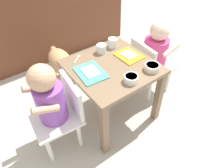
% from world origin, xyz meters
% --- Properties ---
extents(ground_plane, '(7.00, 7.00, 0.00)m').
position_xyz_m(ground_plane, '(0.00, 0.00, 0.00)').
color(ground_plane, '#B2ADA3').
extents(kitchen_cabinet_back, '(1.66, 0.38, 0.99)m').
position_xyz_m(kitchen_cabinet_back, '(0.00, 1.12, 0.50)').
color(kitchen_cabinet_back, brown).
rests_on(kitchen_cabinet_back, ground).
extents(dining_table, '(0.53, 0.53, 0.46)m').
position_xyz_m(dining_table, '(0.00, 0.00, 0.37)').
color(dining_table, '#7A6047').
rests_on(dining_table, ground).
extents(seated_child_left, '(0.30, 0.30, 0.65)m').
position_xyz_m(seated_child_left, '(-0.42, 0.00, 0.40)').
color(seated_child_left, white).
rests_on(seated_child_left, ground).
extents(seated_child_right, '(0.30, 0.30, 0.62)m').
position_xyz_m(seated_child_right, '(0.42, 0.02, 0.39)').
color(seated_child_right, white).
rests_on(seated_child_right, ground).
extents(dog, '(0.21, 0.45, 0.31)m').
position_xyz_m(dog, '(-0.12, 0.56, 0.21)').
color(dog, tan).
rests_on(dog, ground).
extents(food_tray_left, '(0.17, 0.21, 0.02)m').
position_xyz_m(food_tray_left, '(-0.15, 0.01, 0.46)').
color(food_tray_left, '#4CC6BC').
rests_on(food_tray_left, dining_table).
extents(food_tray_right, '(0.15, 0.18, 0.02)m').
position_xyz_m(food_tray_right, '(0.15, 0.01, 0.46)').
color(food_tray_right, gold).
rests_on(food_tray_right, dining_table).
extents(water_cup_left, '(0.07, 0.07, 0.07)m').
position_xyz_m(water_cup_left, '(0.14, 0.18, 0.49)').
color(water_cup_left, white).
rests_on(water_cup_left, dining_table).
extents(water_cup_right, '(0.07, 0.07, 0.06)m').
position_xyz_m(water_cup_right, '(0.03, 0.16, 0.48)').
color(water_cup_right, white).
rests_on(water_cup_right, dining_table).
extents(veggie_bowl_far, '(0.09, 0.09, 0.04)m').
position_xyz_m(veggie_bowl_far, '(-0.01, -0.19, 0.48)').
color(veggie_bowl_far, white).
rests_on(veggie_bowl_far, dining_table).
extents(cereal_bowl_right_side, '(0.09, 0.09, 0.04)m').
position_xyz_m(cereal_bowl_right_side, '(0.17, -0.19, 0.48)').
color(cereal_bowl_right_side, silver).
rests_on(cereal_bowl_right_side, dining_table).
extents(spoon_by_left_tray, '(0.09, 0.07, 0.01)m').
position_xyz_m(spoon_by_left_tray, '(-0.14, 0.20, 0.46)').
color(spoon_by_left_tray, silver).
rests_on(spoon_by_left_tray, dining_table).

